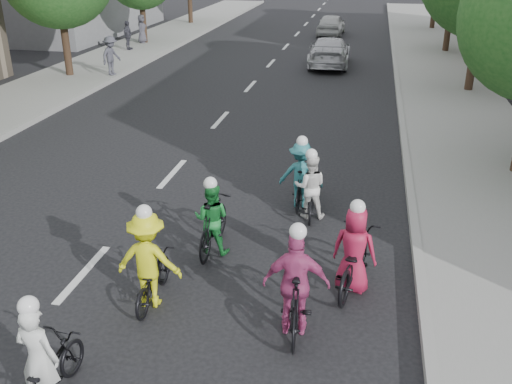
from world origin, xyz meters
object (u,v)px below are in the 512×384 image
(cyclist_4, at_px, (301,179))
(spectator_1, at_px, (128,35))
(cyclist_5, at_px, (354,257))
(cyclist_6, at_px, (310,192))
(cyclist_0, at_px, (150,267))
(spectator_2, at_px, (142,29))
(cyclist_2, at_px, (213,222))
(cyclist_3, at_px, (296,291))
(follow_car_lead, at_px, (329,52))
(cyclist_1, at_px, (44,369))
(spectator_0, at_px, (111,56))
(follow_car_trail, at_px, (331,25))

(cyclist_4, height_order, spectator_1, cyclist_4)
(cyclist_5, distance_m, cyclist_6, 2.92)
(cyclist_4, bearing_deg, cyclist_0, 66.35)
(spectator_1, height_order, spectator_2, spectator_2)
(cyclist_0, xyz_separation_m, cyclist_2, (0.54, 1.94, -0.07))
(cyclist_0, relative_size, cyclist_4, 1.08)
(cyclist_3, bearing_deg, cyclist_0, -10.31)
(cyclist_6, distance_m, follow_car_lead, 16.75)
(spectator_1, relative_size, spectator_2, 0.97)
(cyclist_0, height_order, spectator_1, cyclist_0)
(cyclist_1, xyz_separation_m, cyclist_3, (2.98, 2.19, 0.15))
(cyclist_5, bearing_deg, spectator_0, -41.75)
(spectator_0, height_order, spectator_2, spectator_0)
(cyclist_0, bearing_deg, cyclist_5, -162.38)
(follow_car_lead, height_order, spectator_0, spectator_0)
(cyclist_2, relative_size, follow_car_lead, 0.39)
(cyclist_2, bearing_deg, cyclist_1, 77.62)
(cyclist_1, bearing_deg, spectator_0, -63.26)
(cyclist_2, relative_size, spectator_2, 1.16)
(cyclist_4, bearing_deg, spectator_2, -58.93)
(cyclist_4, xyz_separation_m, spectator_2, (-11.81, 20.10, 0.29))
(follow_car_trail, distance_m, spectator_1, 13.30)
(cyclist_5, relative_size, spectator_2, 1.28)
(spectator_2, bearing_deg, cyclist_2, -151.48)
(cyclist_5, distance_m, spectator_1, 24.69)
(cyclist_3, relative_size, cyclist_5, 0.94)
(cyclist_1, xyz_separation_m, cyclist_5, (3.80, 3.56, 0.06))
(cyclist_5, bearing_deg, cyclist_4, -56.51)
(spectator_1, bearing_deg, cyclist_0, -154.82)
(cyclist_3, bearing_deg, cyclist_2, -53.11)
(spectator_1, bearing_deg, follow_car_trail, -49.70)
(cyclist_6, bearing_deg, cyclist_3, 87.91)
(follow_car_lead, bearing_deg, follow_car_trail, -87.57)
(spectator_1, bearing_deg, cyclist_6, -145.35)
(cyclist_5, relative_size, spectator_0, 1.19)
(cyclist_3, relative_size, cyclist_4, 1.12)
(cyclist_1, relative_size, cyclist_6, 1.07)
(cyclist_0, bearing_deg, cyclist_2, -106.88)
(cyclist_6, bearing_deg, cyclist_0, 54.49)
(cyclist_5, xyz_separation_m, spectator_2, (-13.13, 23.32, 0.34))
(cyclist_3, height_order, follow_car_trail, cyclist_3)
(cyclist_1, height_order, spectator_0, spectator_0)
(spectator_0, bearing_deg, spectator_1, 31.44)
(cyclist_2, xyz_separation_m, follow_car_trail, (0.09, 28.51, 0.06))
(follow_car_lead, bearing_deg, cyclist_0, 84.89)
(follow_car_lead, height_order, follow_car_trail, follow_car_lead)
(cyclist_3, bearing_deg, follow_car_lead, -91.30)
(cyclist_3, distance_m, spectator_0, 19.19)
(cyclist_4, height_order, cyclist_6, cyclist_4)
(cyclist_6, relative_size, follow_car_trail, 0.41)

